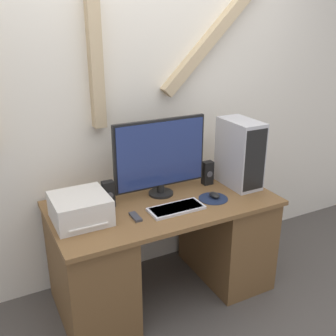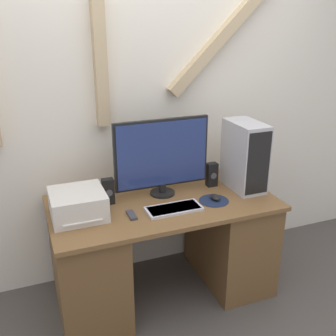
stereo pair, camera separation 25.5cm
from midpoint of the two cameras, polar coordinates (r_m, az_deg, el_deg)
ground_plane at (r=2.77m, az=5.21°, el=-22.02°), size 12.00×12.00×0.00m
wall_back at (r=2.82m, az=-1.41°, el=10.30°), size 6.40×0.13×2.70m
desk at (r=2.81m, az=1.95°, el=-11.37°), size 1.50×0.77×0.73m
monitor at (r=2.63m, az=1.90°, el=1.80°), size 0.66×0.17×0.53m
keyboard at (r=2.51m, az=3.78°, el=-5.98°), size 0.36×0.16×0.02m
mousepad at (r=2.67m, az=9.41°, el=-4.76°), size 0.20×0.20×0.00m
mouse at (r=2.67m, az=9.61°, el=-4.26°), size 0.06×0.09×0.03m
computer_tower at (r=2.83m, az=13.66°, el=1.67°), size 0.19×0.35×0.48m
printer at (r=2.45m, az=-10.06°, el=-5.28°), size 0.33×0.33×0.16m
speaker_left at (r=2.58m, az=-5.89°, el=-3.46°), size 0.07×0.06×0.17m
speaker_right at (r=2.87m, az=8.93°, el=-1.00°), size 0.07×0.06×0.17m
remote_control at (r=2.44m, az=-2.31°, el=-6.91°), size 0.04×0.12×0.02m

